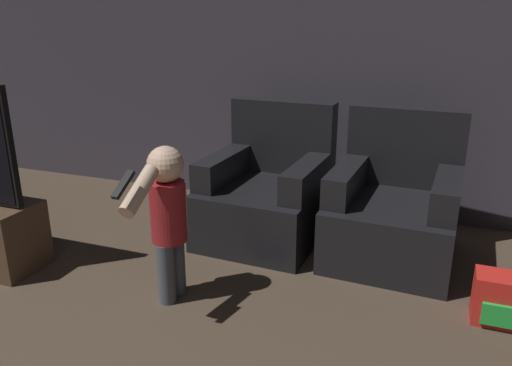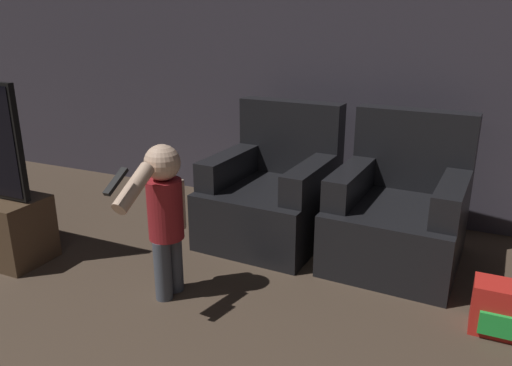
{
  "view_description": "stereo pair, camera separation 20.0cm",
  "coord_description": "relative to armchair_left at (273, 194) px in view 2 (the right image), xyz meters",
  "views": [
    {
      "loc": [
        0.8,
        0.55,
        1.54
      ],
      "look_at": [
        -0.2,
        3.24,
        0.58
      ],
      "focal_mm": 35.0,
      "sensor_mm": 36.0,
      "label": 1
    },
    {
      "loc": [
        0.99,
        0.63,
        1.54
      ],
      "look_at": [
        -0.2,
        3.24,
        0.58
      ],
      "focal_mm": 35.0,
      "sensor_mm": 36.0,
      "label": 2
    }
  ],
  "objects": [
    {
      "name": "wall_back",
      "position": [
        0.31,
        0.72,
        0.98
      ],
      "size": [
        8.4,
        0.05,
        2.6
      ],
      "color": "#3D3842",
      "rests_on": "ground_plane"
    },
    {
      "name": "person_toddler",
      "position": [
        -0.22,
        -1.03,
        0.21
      ],
      "size": [
        0.2,
        0.61,
        0.9
      ],
      "rotation": [
        0.0,
        0.0,
        1.53
      ],
      "color": "#474C56",
      "rests_on": "ground_plane"
    },
    {
      "name": "toy_backpack",
      "position": [
        1.52,
        -0.64,
        -0.19
      ],
      "size": [
        0.28,
        0.21,
        0.27
      ],
      "color": "red",
      "rests_on": "ground_plane"
    },
    {
      "name": "armchair_right",
      "position": [
        0.9,
        -0.0,
        0.0
      ],
      "size": [
        0.84,
        0.93,
        0.95
      ],
      "rotation": [
        0.0,
        0.0,
        -0.05
      ],
      "color": "black",
      "rests_on": "ground_plane"
    },
    {
      "name": "armchair_left",
      "position": [
        0.0,
        0.0,
        0.0
      ],
      "size": [
        0.83,
        0.93,
        0.95
      ],
      "rotation": [
        0.0,
        0.0,
        -0.05
      ],
      "color": "black",
      "rests_on": "ground_plane"
    }
  ]
}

